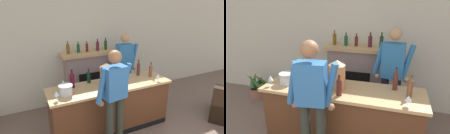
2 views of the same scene
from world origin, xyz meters
TOP-DOWN VIEW (x-y plane):
  - wall_back_panel at (0.00, 3.93)m, footprint 12.00×0.07m
  - bar_counter at (-0.17, 2.46)m, footprint 2.37×0.72m
  - fireplace_stone at (-0.20, 3.67)m, footprint 1.26×0.52m
  - person_customer at (-0.38, 1.86)m, footprint 0.65×0.35m
  - person_bartender at (0.51, 3.14)m, footprint 0.66×0.32m
  - copper_dispenser at (-0.25, 2.47)m, footprint 0.25×0.29m
  - ice_bucket_steel at (-1.03, 2.40)m, footprint 0.24×0.24m
  - wine_bottle_burgundy_dark at (0.57, 2.65)m, footprint 0.07×0.07m
  - wine_bottle_rose_blush at (-0.51, 2.72)m, footprint 0.07×0.07m
  - wine_bottle_merlot_tall at (0.77, 2.49)m, footprint 0.07×0.07m
  - wine_bottle_riesling_slim at (-0.15, 2.25)m, footprint 0.08×0.08m
  - wine_bottle_cabernet_heavy at (-0.86, 2.63)m, footprint 0.08×0.08m
  - wine_glass_mid_counter at (-1.02, 2.66)m, footprint 0.07×0.07m
  - wine_glass_by_dispenser at (-1.22, 2.25)m, footprint 0.08×0.08m
  - wine_glass_front_right at (0.74, 2.20)m, footprint 0.08×0.08m

SIDE VIEW (x-z plane):
  - bar_counter at x=-0.17m, z-range 0.00..0.95m
  - fireplace_stone at x=-0.20m, z-range -0.13..1.49m
  - person_customer at x=-0.38m, z-range 0.10..1.87m
  - person_bartender at x=0.51m, z-range 0.10..1.89m
  - ice_bucket_steel at x=-1.03m, z-range 0.95..1.12m
  - wine_glass_front_right at x=0.74m, z-range 0.98..1.13m
  - wine_glass_mid_counter at x=-1.02m, z-range 0.99..1.15m
  - wine_glass_by_dispenser at x=-1.22m, z-range 0.99..1.16m
  - wine_bottle_rose_blush at x=-0.51m, z-range 0.94..1.22m
  - wine_bottle_riesling_slim at x=-0.15m, z-range 0.94..1.23m
  - wine_bottle_merlot_tall at x=0.77m, z-range 0.93..1.24m
  - wine_bottle_burgundy_dark at x=0.57m, z-range 0.93..1.27m
  - wine_bottle_cabernet_heavy at x=-0.86m, z-range 0.93..1.28m
  - copper_dispenser at x=-0.25m, z-range 0.95..1.38m
  - wall_back_panel at x=0.00m, z-range 0.00..2.75m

